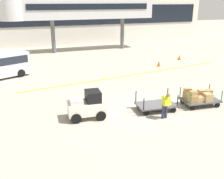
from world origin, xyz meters
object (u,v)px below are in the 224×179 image
(baggage_cart_middle, at_px, (199,97))
(baggage_handler, at_px, (166,104))
(baggage_cart_lead, at_px, (156,105))
(safety_cone_near, at_px, (159,64))
(baggage_tug, at_px, (87,105))
(safety_cone_far, at_px, (179,57))

(baggage_cart_middle, bearing_deg, baggage_handler, -162.06)
(baggage_cart_lead, height_order, safety_cone_near, baggage_cart_lead)
(baggage_handler, relative_size, safety_cone_near, 2.84)
(baggage_tug, distance_m, safety_cone_near, 13.65)
(baggage_cart_lead, bearing_deg, safety_cone_near, 58.86)
(baggage_cart_lead, xyz_separation_m, safety_cone_near, (5.85, 9.68, -0.07))
(safety_cone_near, bearing_deg, baggage_tug, -137.09)
(baggage_tug, relative_size, safety_cone_far, 3.99)
(safety_cone_far, bearing_deg, safety_cone_near, -153.32)
(baggage_cart_lead, distance_m, baggage_handler, 1.33)
(baggage_cart_middle, bearing_deg, safety_cone_far, 60.54)
(safety_cone_far, bearing_deg, baggage_cart_lead, -129.60)
(baggage_cart_lead, relative_size, baggage_cart_middle, 1.00)
(baggage_tug, height_order, baggage_cart_middle, baggage_tug)
(baggage_tug, bearing_deg, baggage_cart_middle, -5.29)
(safety_cone_near, bearing_deg, baggage_handler, -118.60)
(baggage_cart_lead, bearing_deg, safety_cone_far, 50.40)
(safety_cone_near, xyz_separation_m, safety_cone_far, (3.69, 1.86, 0.00))
(baggage_cart_lead, xyz_separation_m, baggage_cart_middle, (2.88, -0.26, 0.22))
(baggage_tug, distance_m, baggage_handler, 4.36)
(baggage_tug, xyz_separation_m, baggage_cart_middle, (7.02, -0.65, -0.19))
(baggage_tug, height_order, safety_cone_near, baggage_tug)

